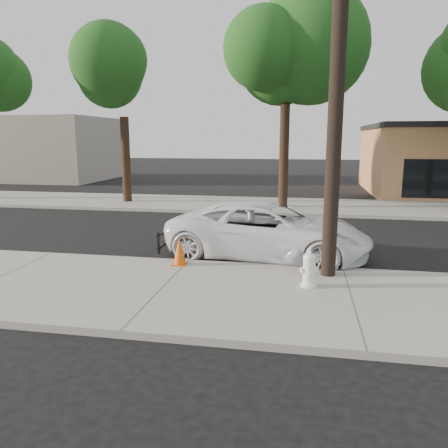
{
  "coord_description": "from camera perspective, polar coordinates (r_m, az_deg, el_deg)",
  "views": [
    {
      "loc": [
        2.96,
        -12.95,
        3.34
      ],
      "look_at": [
        0.81,
        -1.24,
        1.0
      ],
      "focal_mm": 35.0,
      "sensor_mm": 36.0,
      "label": 1
    }
  ],
  "objects": [
    {
      "name": "tree_c",
      "position": [
        20.91,
        8.78,
        20.83
      ],
      "size": [
        4.96,
        4.8,
        9.55
      ],
      "color": "black",
      "rests_on": "far_sidewalk"
    },
    {
      "name": "curb_near",
      "position": [
        11.71,
        -4.7,
        -5.11
      ],
      "size": [
        90.0,
        0.12,
        0.16
      ],
      "primitive_type": "cube",
      "color": "#9E9B93",
      "rests_on": "ground"
    },
    {
      "name": "near_sidewalk",
      "position": [
        9.71,
        -8.1,
        -8.65
      ],
      "size": [
        90.0,
        4.4,
        0.15
      ],
      "primitive_type": "cube",
      "color": "gray",
      "rests_on": "ground"
    },
    {
      "name": "utility_pole",
      "position": [
        10.36,
        14.59,
        18.31
      ],
      "size": [
        1.4,
        0.34,
        9.0
      ],
      "color": "black",
      "rests_on": "near_sidewalk"
    },
    {
      "name": "ground",
      "position": [
        13.7,
        -2.42,
        -3.01
      ],
      "size": [
        120.0,
        120.0,
        0.0
      ],
      "primitive_type": "plane",
      "color": "black",
      "rests_on": "ground"
    },
    {
      "name": "police_cruiser",
      "position": [
        12.38,
        5.85,
        -0.85
      ],
      "size": [
        5.93,
        3.28,
        1.57
      ],
      "primitive_type": "imported",
      "rotation": [
        0.0,
        0.0,
        1.45
      ],
      "color": "white",
      "rests_on": "ground"
    },
    {
      "name": "fire_hydrant",
      "position": [
        9.75,
        11.07,
        -5.93
      ],
      "size": [
        0.41,
        0.37,
        0.76
      ],
      "rotation": [
        0.0,
        0.0,
        0.36
      ],
      "color": "white",
      "rests_on": "near_sidewalk"
    },
    {
      "name": "tree_b",
      "position": [
        22.94,
        -12.8,
        17.9
      ],
      "size": [
        4.34,
        4.2,
        8.45
      ],
      "color": "black",
      "rests_on": "far_sidewalk"
    },
    {
      "name": "far_sidewalk",
      "position": [
        21.9,
        2.51,
        2.54
      ],
      "size": [
        90.0,
        5.0,
        0.15
      ],
      "primitive_type": "cube",
      "color": "gray",
      "rests_on": "ground"
    },
    {
      "name": "building_far",
      "position": [
        40.17,
        -24.78,
        8.92
      ],
      "size": [
        14.0,
        8.0,
        5.0
      ],
      "primitive_type": "cube",
      "color": "gray",
      "rests_on": "ground"
    },
    {
      "name": "traffic_cone",
      "position": [
        11.26,
        -5.83,
        -3.55
      ],
      "size": [
        0.4,
        0.4,
        0.73
      ],
      "rotation": [
        0.0,
        0.0,
        0.07
      ],
      "color": "#E1530B",
      "rests_on": "near_sidewalk"
    }
  ]
}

